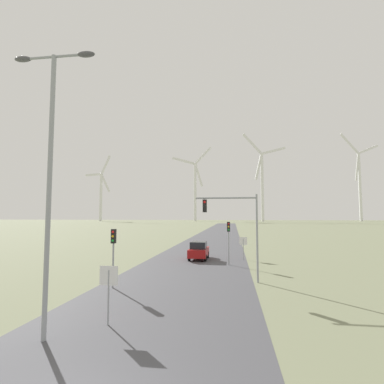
{
  "coord_description": "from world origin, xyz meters",
  "views": [
    {
      "loc": [
        3.66,
        -6.14,
        4.52
      ],
      "look_at": [
        0.0,
        20.71,
        6.65
      ],
      "focal_mm": 28.0,
      "sensor_mm": 36.0,
      "label": 1
    }
  ],
  "objects": [
    {
      "name": "traffic_light_mast_overhead",
      "position": [
        3.83,
        14.9,
        4.26
      ],
      "size": [
        4.3,
        0.34,
        6.0
      ],
      "color": "#93999E",
      "rests_on": "ground"
    },
    {
      "name": "streetlamp",
      "position": [
        -3.18,
        4.23,
        6.7
      ],
      "size": [
        3.35,
        0.32,
        10.79
      ],
      "color": "#93999E",
      "rests_on": "ground"
    },
    {
      "name": "stop_sign_near",
      "position": [
        -1.52,
        6.05,
        1.68
      ],
      "size": [
        0.81,
        0.07,
        2.41
      ],
      "color": "#93999E",
      "rests_on": "ground"
    },
    {
      "name": "wind_turbine_center",
      "position": [
        25.74,
        222.16,
        31.27
      ],
      "size": [
        33.25,
        12.97,
        66.07
      ],
      "color": "white",
      "rests_on": "ground"
    },
    {
      "name": "traffic_light_post_near_left",
      "position": [
        -3.87,
        12.17,
        2.69
      ],
      "size": [
        0.28,
        0.33,
        3.66
      ],
      "color": "#93999E",
      "rests_on": "ground"
    },
    {
      "name": "road_surface",
      "position": [
        0.0,
        48.0,
        0.0
      ],
      "size": [
        10.0,
        240.0,
        0.01
      ],
      "color": "#47474C",
      "rests_on": "ground"
    },
    {
      "name": "wind_turbine_left",
      "position": [
        -26.82,
        236.66,
        29.02
      ],
      "size": [
        31.74,
        10.67,
        62.06
      ],
      "color": "white",
      "rests_on": "ground"
    },
    {
      "name": "wind_turbine_far_left",
      "position": [
        -102.36,
        223.68,
        23.86
      ],
      "size": [
        25.0,
        8.07,
        53.23
      ],
      "color": "white",
      "rests_on": "ground"
    },
    {
      "name": "wind_turbine_right",
      "position": [
        104.35,
        247.06,
        33.38
      ],
      "size": [
        35.59,
        18.06,
        69.55
      ],
      "color": "white",
      "rests_on": "ground"
    },
    {
      "name": "traffic_light_post_near_right",
      "position": [
        3.25,
        21.93,
        2.89
      ],
      "size": [
        0.28,
        0.34,
        3.94
      ],
      "color": "#93999E",
      "rests_on": "ground"
    },
    {
      "name": "stop_sign_far",
      "position": [
        4.7,
        25.55,
        1.6
      ],
      "size": [
        0.81,
        0.07,
        2.29
      ],
      "color": "#93999E",
      "rests_on": "ground"
    },
    {
      "name": "car_approaching",
      "position": [
        0.11,
        25.06,
        0.91
      ],
      "size": [
        1.88,
        4.11,
        1.83
      ],
      "color": "maroon",
      "rests_on": "ground"
    }
  ]
}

